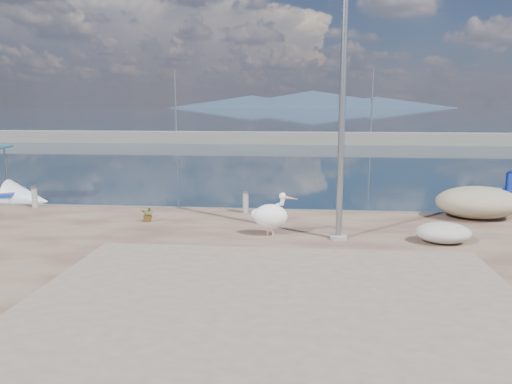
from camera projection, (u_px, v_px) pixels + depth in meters
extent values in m
plane|color=#162635|center=(240.00, 273.00, 11.88)|extent=(1400.00, 1400.00, 0.00)
cube|color=gray|center=(274.00, 304.00, 8.76)|extent=(9.00, 7.00, 0.01)
cube|color=gray|center=(291.00, 138.00, 50.98)|extent=(120.00, 2.20, 1.20)
cylinder|color=gray|center=(175.00, 104.00, 51.57)|extent=(0.16, 0.16, 7.00)
cylinder|color=gray|center=(372.00, 104.00, 49.61)|extent=(0.16, 0.16, 7.00)
cone|color=#28384C|center=(252.00, 102.00, 654.42)|extent=(220.00, 220.00, 16.00)
cone|color=#28384C|center=(313.00, 99.00, 646.07)|extent=(280.00, 280.00, 22.00)
cone|color=#28384C|center=(376.00, 102.00, 638.92)|extent=(200.00, 200.00, 14.00)
cylinder|color=tan|center=(268.00, 230.00, 13.34)|extent=(0.04, 0.04, 0.30)
cylinder|color=tan|center=(273.00, 230.00, 13.30)|extent=(0.04, 0.04, 0.30)
ellipsoid|color=white|center=(270.00, 216.00, 13.25)|extent=(0.98, 0.69, 0.64)
cylinder|color=white|center=(281.00, 205.00, 13.13)|extent=(0.23, 0.15, 0.55)
sphere|color=white|center=(283.00, 196.00, 13.07)|extent=(0.18, 0.18, 0.18)
cone|color=tan|center=(291.00, 198.00, 13.03)|extent=(0.45, 0.16, 0.13)
cylinder|color=gray|center=(342.00, 103.00, 12.41)|extent=(0.16, 0.16, 7.00)
cylinder|color=gray|center=(338.00, 237.00, 13.01)|extent=(0.44, 0.44, 0.10)
cylinder|color=gray|center=(246.00, 202.00, 16.08)|extent=(0.18, 0.18, 0.70)
cylinder|color=gray|center=(246.00, 192.00, 16.02)|extent=(0.24, 0.24, 0.06)
cylinder|color=gray|center=(35.00, 197.00, 16.95)|extent=(0.19, 0.19, 0.73)
cylinder|color=gray|center=(34.00, 186.00, 16.88)|extent=(0.25, 0.25, 0.06)
imported|color=#33722D|center=(148.00, 214.00, 14.90)|extent=(0.50, 0.46, 0.46)
ellipsoid|color=beige|center=(443.00, 233.00, 12.62)|extent=(1.38, 1.03, 0.52)
ellipsoid|color=#C4BA91|center=(477.00, 202.00, 15.33)|extent=(2.51, 1.80, 0.99)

